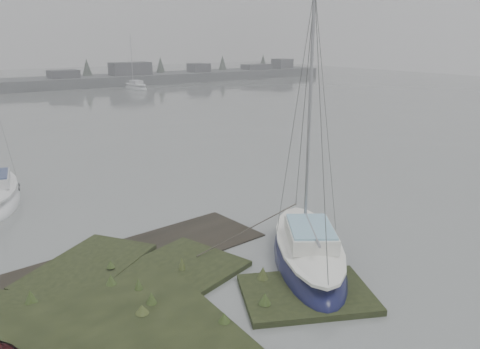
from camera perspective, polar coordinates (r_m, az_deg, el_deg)
ground at (r=40.19m, az=-23.26°, el=5.15°), size 160.00×160.00×0.00m
far_shoreline at (r=78.89m, az=-8.70°, el=11.76°), size 60.00×8.00×4.15m
sailboat_main at (r=15.12m, az=8.30°, el=-9.69°), size 5.20×6.44×8.93m
sailboat_far_b at (r=67.81m, az=-12.59°, el=10.33°), size 2.24×5.78×8.00m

